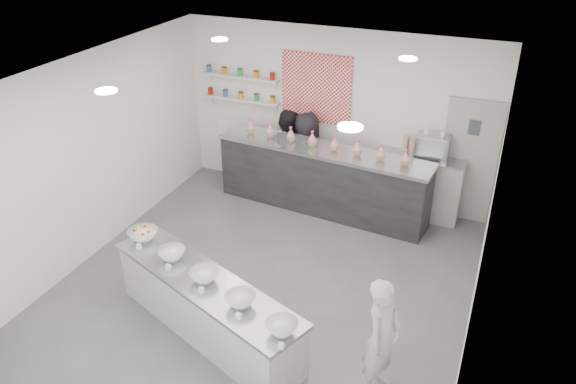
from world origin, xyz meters
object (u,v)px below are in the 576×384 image
object	(u,v)px
prep_counter	(207,307)
espresso_machine	(433,147)
staff_left	(287,154)
back_bar	(322,180)
espresso_ledge	(417,186)
woman_prep	(382,338)
staff_right	(306,157)

from	to	relation	value
prep_counter	espresso_machine	bearing A→B (deg)	84.48
staff_left	prep_counter	bearing A→B (deg)	107.16
back_bar	espresso_machine	size ratio (longest dim) A/B	7.22
espresso_ledge	woman_prep	xyz separation A→B (m)	(0.39, -3.98, 0.19)
espresso_ledge	woman_prep	world-z (taller)	woman_prep
espresso_ledge	espresso_machine	size ratio (longest dim) A/B	2.85
back_bar	woman_prep	distance (m)	4.03
espresso_ledge	espresso_machine	world-z (taller)	espresso_machine
prep_counter	back_bar	size ratio (longest dim) A/B	0.79
espresso_machine	staff_left	bearing A→B (deg)	-175.82
staff_left	staff_right	world-z (taller)	staff_left
woman_prep	staff_left	xyz separation A→B (m)	(-2.68, 3.80, 0.09)
staff_right	prep_counter	bearing A→B (deg)	106.40
prep_counter	woman_prep	bearing A→B (deg)	19.55
back_bar	espresso_ledge	xyz separation A→B (m)	(1.53, 0.44, -0.03)
espresso_machine	espresso_ledge	bearing A→B (deg)	180.00
woman_prep	staff_right	distance (m)	4.45
espresso_ledge	staff_right	xyz separation A→B (m)	(-1.92, -0.18, 0.27)
prep_counter	espresso_machine	xyz separation A→B (m)	(1.99, 3.91, 0.89)
prep_counter	staff_right	xyz separation A→B (m)	(-0.11, 3.73, 0.41)
prep_counter	woman_prep	distance (m)	2.22
espresso_machine	prep_counter	bearing A→B (deg)	-116.92
prep_counter	staff_left	world-z (taller)	staff_left
espresso_machine	staff_left	distance (m)	2.52
back_bar	staff_left	bearing A→B (deg)	166.47
espresso_machine	woman_prep	size ratio (longest dim) A/B	0.35
prep_counter	back_bar	bearing A→B (deg)	106.83
back_bar	woman_prep	bearing A→B (deg)	-56.06
staff_left	staff_right	distance (m)	0.37
espresso_ledge	staff_left	size ratio (longest dim) A/B	0.90
prep_counter	staff_left	distance (m)	3.79
staff_left	espresso_ledge	bearing A→B (deg)	-165.66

